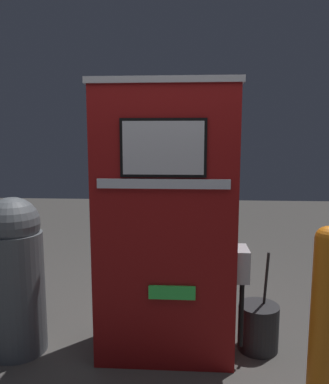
{
  "coord_description": "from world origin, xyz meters",
  "views": [
    {
      "loc": [
        0.15,
        -2.3,
        1.54
      ],
      "look_at": [
        0.0,
        0.12,
        1.19
      ],
      "focal_mm": 35.0,
      "sensor_mm": 36.0,
      "label": 1
    }
  ],
  "objects_px": {
    "gas_pump": "(166,222)",
    "safety_bollard": "(323,320)",
    "trash_bin": "(15,274)",
    "squeegee_bucket": "(258,327)"
  },
  "relations": [
    {
      "from": "gas_pump",
      "to": "safety_bollard",
      "type": "height_order",
      "value": "gas_pump"
    },
    {
      "from": "safety_bollard",
      "to": "trash_bin",
      "type": "distance_m",
      "value": 2.02
    },
    {
      "from": "safety_bollard",
      "to": "squeegee_bucket",
      "type": "bearing_deg",
      "value": 107.16
    },
    {
      "from": "trash_bin",
      "to": "squeegee_bucket",
      "type": "xyz_separation_m",
      "value": [
        1.74,
        0.13,
        -0.41
      ]
    },
    {
      "from": "safety_bollard",
      "to": "squeegee_bucket",
      "type": "xyz_separation_m",
      "value": [
        -0.21,
        0.67,
        -0.4
      ]
    },
    {
      "from": "safety_bollard",
      "to": "gas_pump",
      "type": "bearing_deg",
      "value": 145.38
    },
    {
      "from": "trash_bin",
      "to": "gas_pump",
      "type": "bearing_deg",
      "value": 3.56
    },
    {
      "from": "safety_bollard",
      "to": "squeegee_bucket",
      "type": "height_order",
      "value": "safety_bollard"
    },
    {
      "from": "gas_pump",
      "to": "safety_bollard",
      "type": "bearing_deg",
      "value": -34.62
    },
    {
      "from": "trash_bin",
      "to": "squeegee_bucket",
      "type": "height_order",
      "value": "trash_bin"
    }
  ]
}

